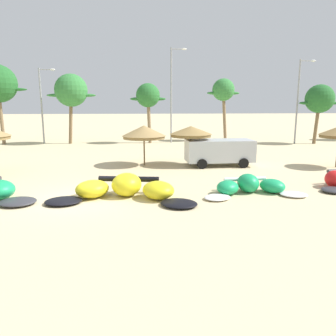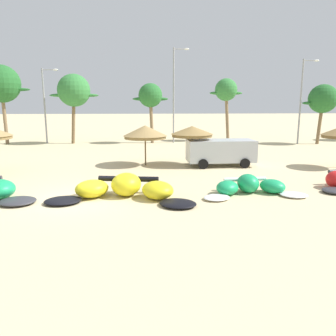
{
  "view_description": "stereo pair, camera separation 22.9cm",
  "coord_description": "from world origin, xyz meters",
  "px_view_note": "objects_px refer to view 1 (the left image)",
  "views": [
    {
      "loc": [
        2.85,
        -14.92,
        4.34
      ],
      "look_at": [
        4.3,
        2.0,
        1.0
      ],
      "focal_mm": 35.07,
      "sensor_mm": 36.0,
      "label": 1
    },
    {
      "loc": [
        3.08,
        -14.94,
        4.34
      ],
      "look_at": [
        4.3,
        2.0,
        1.0
      ],
      "focal_mm": 35.07,
      "sensor_mm": 36.0,
      "label": 2
    }
  ],
  "objects_px": {
    "beach_umbrella_middle": "(144,132)",
    "lamppost_west_center": "(43,102)",
    "kite_center": "(250,186)",
    "palm_right_of_gap": "(320,99)",
    "kite_left_of_center": "(125,189)",
    "beach_umbrella_near_palms": "(191,131)",
    "parked_van": "(218,150)",
    "palm_center_left": "(148,96)",
    "lamppost_east_center": "(172,91)",
    "lamppost_east": "(299,97)",
    "palm_center_right": "(223,91)",
    "palm_left_of_gap": "(71,91)"
  },
  "relations": [
    {
      "from": "beach_umbrella_middle",
      "to": "beach_umbrella_near_palms",
      "type": "distance_m",
      "value": 3.31
    },
    {
      "from": "beach_umbrella_middle",
      "to": "palm_center_right",
      "type": "bearing_deg",
      "value": 58.02
    },
    {
      "from": "palm_center_left",
      "to": "palm_center_right",
      "type": "distance_m",
      "value": 8.97
    },
    {
      "from": "palm_center_right",
      "to": "lamppost_east",
      "type": "xyz_separation_m",
      "value": [
        7.46,
        -3.5,
        -0.77
      ]
    },
    {
      "from": "parked_van",
      "to": "palm_right_of_gap",
      "type": "xyz_separation_m",
      "value": [
        13.89,
        11.95,
        3.7
      ]
    },
    {
      "from": "parked_van",
      "to": "lamppost_east",
      "type": "bearing_deg",
      "value": 46.29
    },
    {
      "from": "parked_van",
      "to": "lamppost_west_center",
      "type": "distance_m",
      "value": 21.82
    },
    {
      "from": "parked_van",
      "to": "palm_center_right",
      "type": "relative_size",
      "value": 0.65
    },
    {
      "from": "kite_left_of_center",
      "to": "beach_umbrella_near_palms",
      "type": "height_order",
      "value": "beach_umbrella_near_palms"
    },
    {
      "from": "palm_center_left",
      "to": "parked_van",
      "type": "bearing_deg",
      "value": -72.27
    },
    {
      "from": "kite_center",
      "to": "palm_right_of_gap",
      "type": "distance_m",
      "value": 24.27
    },
    {
      "from": "kite_left_of_center",
      "to": "palm_center_left",
      "type": "relative_size",
      "value": 1.08
    },
    {
      "from": "kite_center",
      "to": "palm_center_left",
      "type": "distance_m",
      "value": 22.48
    },
    {
      "from": "palm_center_left",
      "to": "lamppost_east_center",
      "type": "bearing_deg",
      "value": 2.61
    },
    {
      "from": "beach_umbrella_near_palms",
      "to": "palm_center_right",
      "type": "height_order",
      "value": "palm_center_right"
    },
    {
      "from": "beach_umbrella_near_palms",
      "to": "parked_van",
      "type": "height_order",
      "value": "beach_umbrella_near_palms"
    },
    {
      "from": "kite_left_of_center",
      "to": "palm_center_left",
      "type": "bearing_deg",
      "value": 85.61
    },
    {
      "from": "palm_center_right",
      "to": "lamppost_west_center",
      "type": "bearing_deg",
      "value": -176.56
    },
    {
      "from": "beach_umbrella_middle",
      "to": "lamppost_west_center",
      "type": "distance_m",
      "value": 17.7
    },
    {
      "from": "palm_center_right",
      "to": "kite_left_of_center",
      "type": "bearing_deg",
      "value": -114.11
    },
    {
      "from": "beach_umbrella_middle",
      "to": "palm_center_right",
      "type": "relative_size",
      "value": 0.43
    },
    {
      "from": "beach_umbrella_middle",
      "to": "lamppost_east",
      "type": "distance_m",
      "value": 20.7
    },
    {
      "from": "beach_umbrella_middle",
      "to": "palm_center_right",
      "type": "distance_m",
      "value": 18.17
    },
    {
      "from": "kite_center",
      "to": "parked_van",
      "type": "distance_m",
      "value": 7.4
    },
    {
      "from": "kite_left_of_center",
      "to": "palm_left_of_gap",
      "type": "xyz_separation_m",
      "value": [
        -6.57,
        21.97,
        5.27
      ]
    },
    {
      "from": "kite_left_of_center",
      "to": "beach_umbrella_near_palms",
      "type": "distance_m",
      "value": 9.36
    },
    {
      "from": "palm_right_of_gap",
      "to": "lamppost_west_center",
      "type": "bearing_deg",
      "value": 175.0
    },
    {
      "from": "palm_left_of_gap",
      "to": "palm_center_left",
      "type": "bearing_deg",
      "value": -1.32
    },
    {
      "from": "kite_left_of_center",
      "to": "lamppost_east",
      "type": "bearing_deg",
      "value": 47.97
    },
    {
      "from": "kite_center",
      "to": "lamppost_west_center",
      "type": "height_order",
      "value": "lamppost_west_center"
    },
    {
      "from": "lamppost_east_center",
      "to": "lamppost_east",
      "type": "distance_m",
      "value": 13.72
    },
    {
      "from": "beach_umbrella_near_palms",
      "to": "lamppost_west_center",
      "type": "xyz_separation_m",
      "value": [
        -14.0,
        14.12,
        2.14
      ]
    },
    {
      "from": "kite_center",
      "to": "parked_van",
      "type": "xyz_separation_m",
      "value": [
        0.12,
        7.36,
        0.74
      ]
    },
    {
      "from": "beach_umbrella_near_palms",
      "to": "lamppost_east",
      "type": "relative_size",
      "value": 0.33
    },
    {
      "from": "kite_left_of_center",
      "to": "parked_van",
      "type": "height_order",
      "value": "parked_van"
    },
    {
      "from": "kite_left_of_center",
      "to": "lamppost_east",
      "type": "height_order",
      "value": "lamppost_east"
    },
    {
      "from": "palm_left_of_gap",
      "to": "palm_center_right",
      "type": "xyz_separation_m",
      "value": [
        17.04,
        1.42,
        0.1
      ]
    },
    {
      "from": "kite_center",
      "to": "palm_right_of_gap",
      "type": "xyz_separation_m",
      "value": [
        14.01,
        19.31,
        4.44
      ]
    },
    {
      "from": "kite_center",
      "to": "lamppost_west_center",
      "type": "distance_m",
      "value": 27.32
    },
    {
      "from": "parked_van",
      "to": "palm_left_of_gap",
      "type": "height_order",
      "value": "palm_left_of_gap"
    },
    {
      "from": "palm_center_right",
      "to": "beach_umbrella_middle",
      "type": "bearing_deg",
      "value": -121.98
    },
    {
      "from": "palm_right_of_gap",
      "to": "lamppost_west_center",
      "type": "relative_size",
      "value": 0.79
    },
    {
      "from": "lamppost_west_center",
      "to": "lamppost_east",
      "type": "relative_size",
      "value": 0.9
    },
    {
      "from": "beach_umbrella_middle",
      "to": "palm_left_of_gap",
      "type": "bearing_deg",
      "value": 118.94
    },
    {
      "from": "palm_left_of_gap",
      "to": "palm_right_of_gap",
      "type": "height_order",
      "value": "palm_left_of_gap"
    },
    {
      "from": "beach_umbrella_middle",
      "to": "lamppost_west_center",
      "type": "xyz_separation_m",
      "value": [
        -10.69,
        13.93,
        2.18
      ]
    },
    {
      "from": "beach_umbrella_middle",
      "to": "lamppost_east",
      "type": "relative_size",
      "value": 0.35
    },
    {
      "from": "lamppost_west_center",
      "to": "lamppost_east_center",
      "type": "distance_m",
      "value": 14.09
    },
    {
      "from": "beach_umbrella_middle",
      "to": "palm_right_of_gap",
      "type": "relative_size",
      "value": 0.49
    },
    {
      "from": "lamppost_east_center",
      "to": "beach_umbrella_near_palms",
      "type": "bearing_deg",
      "value": -90.19
    }
  ]
}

